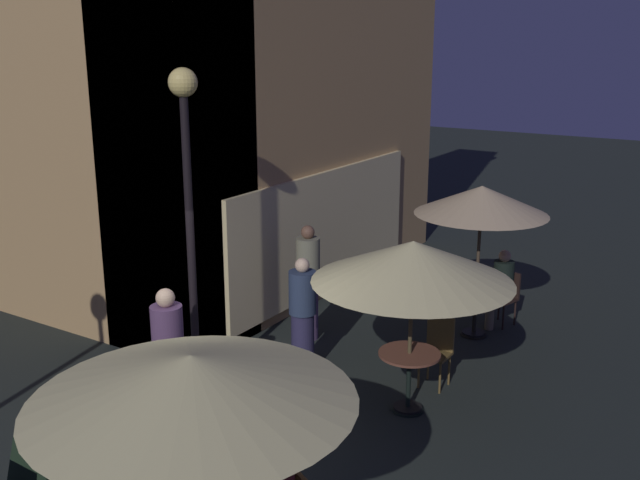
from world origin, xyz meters
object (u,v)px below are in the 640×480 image
object	(u,v)px
street_lamp_near_corner	(187,168)
patron_seated_0	(501,284)
cafe_table_0	(476,301)
patio_umbrella_2	(192,379)
cafe_table_1	(409,368)
patio_umbrella_1	(413,262)
patron_standing_3	(303,316)
cafe_chair_1	(438,345)
patio_umbrella_0	(482,201)
cafe_chair_0	(505,293)
patron_standing_2	(308,283)
patron_standing_4	(169,360)

from	to	relation	value
street_lamp_near_corner	patron_seated_0	world-z (taller)	street_lamp_near_corner
cafe_table_0	patio_umbrella_2	xyz separation A→B (m)	(-6.60, -0.16, 1.46)
cafe_table_1	patio_umbrella_1	xyz separation A→B (m)	(0.00, 0.00, 1.37)
cafe_table_1	patron_standing_3	size ratio (longest dim) A/B	0.47
cafe_chair_1	patron_seated_0	distance (m)	2.48
patio_umbrella_0	patron_seated_0	xyz separation A→B (m)	(0.61, -0.19, -1.45)
cafe_chair_0	cafe_table_1	bearing A→B (deg)	16.37
cafe_table_1	patron_standing_2	world-z (taller)	patron_standing_2
patio_umbrella_2	patio_umbrella_0	bearing A→B (deg)	1.39
cafe_table_1	patio_umbrella_2	distance (m)	4.12
patio_umbrella_1	cafe_table_0	bearing A→B (deg)	3.71
patron_standing_2	cafe_chair_1	bearing A→B (deg)	-50.89
patron_standing_4	cafe_chair_0	bearing A→B (deg)	-123.54
cafe_table_1	patron_standing_3	distance (m)	1.78
cafe_chair_0	cafe_chair_1	size ratio (longest dim) A/B	0.93
patio_umbrella_2	patron_seated_0	distance (m)	7.33
cafe_chair_1	patron_standing_2	size ratio (longest dim) A/B	0.52
patio_umbrella_2	patron_standing_4	distance (m)	3.12
patio_umbrella_0	patron_seated_0	size ratio (longest dim) A/B	1.89
patio_umbrella_1	cafe_chair_0	xyz separation A→B (m)	(3.49, -0.05, -1.43)
patron_standing_2	patron_standing_3	world-z (taller)	patron_standing_2
cafe_table_0	patio_umbrella_1	bearing A→B (deg)	-176.29
patio_umbrella_1	patron_seated_0	size ratio (longest dim) A/B	1.93
street_lamp_near_corner	cafe_table_0	bearing A→B (deg)	-30.64
patio_umbrella_0	patron_standing_4	size ratio (longest dim) A/B	1.35
patio_umbrella_1	patio_umbrella_2	distance (m)	3.86
cafe_table_1	cafe_chair_1	distance (m)	0.88
cafe_chair_0	patron_standing_2	size ratio (longest dim) A/B	0.48
patio_umbrella_0	cafe_chair_0	size ratio (longest dim) A/B	2.73
patio_umbrella_1	patron_standing_3	distance (m)	2.09
cafe_chair_1	patron_standing_4	world-z (taller)	patron_standing_4
patron_standing_3	patio_umbrella_2	bearing A→B (deg)	59.34
patron_seated_0	street_lamp_near_corner	bearing A→B (deg)	-11.78
cafe_table_0	patio_umbrella_2	bearing A→B (deg)	-178.61
patio_umbrella_2	street_lamp_near_corner	bearing A→B (deg)	41.99
cafe_table_0	patron_standing_3	xyz separation A→B (m)	(-2.50, 1.57, 0.26)
cafe_table_1	patio_umbrella_2	xyz separation A→B (m)	(-3.86, 0.02, 1.44)
street_lamp_near_corner	cafe_chair_0	bearing A→B (deg)	-28.68
street_lamp_near_corner	patio_umbrella_2	size ratio (longest dim) A/B	1.64
patron_standing_2	cafe_table_1	bearing A→B (deg)	-70.07
street_lamp_near_corner	patio_umbrella_0	size ratio (longest dim) A/B	1.75
cafe_table_0	cafe_chair_0	world-z (taller)	cafe_chair_0
patio_umbrella_0	patio_umbrella_1	world-z (taller)	patio_umbrella_0
patio_umbrella_1	patron_standing_3	size ratio (longest dim) A/B	1.47
street_lamp_near_corner	patron_seated_0	size ratio (longest dim) A/B	3.32
patron_standing_2	patio_umbrella_0	bearing A→B (deg)	-6.78
cafe_table_0	cafe_chair_1	size ratio (longest dim) A/B	0.82
patron_standing_3	patron_standing_4	xyz separation A→B (m)	(-2.16, 0.44, 0.07)
street_lamp_near_corner	patron_standing_4	distance (m)	2.28
cafe_table_1	patron_standing_4	world-z (taller)	patron_standing_4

